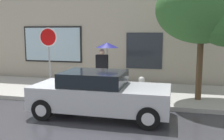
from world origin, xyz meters
The scene contains 8 objects.
ground_plane centered at (0.00, 0.00, 0.00)m, with size 60.00×60.00×0.00m, color #333338.
sidewalk centered at (0.00, 3.00, 0.07)m, with size 20.00×4.00×0.15m, color #A3A099.
building_facade centered at (-0.02, 5.50, 3.48)m, with size 20.00×0.67×7.00m.
parked_car centered at (1.20, 0.01, 0.70)m, with size 4.25×1.83×1.40m.
fire_hydrant centered at (2.27, 1.94, 0.55)m, with size 0.30×0.44×0.82m.
pedestrian_with_umbrella centered at (0.54, 3.07, 1.75)m, with size 0.97×0.97×2.04m.
street_tree centered at (4.48, 2.15, 3.34)m, with size 3.28×2.79×4.51m.
stop_sign centered at (-1.45, 1.83, 2.02)m, with size 0.76×0.10×2.65m.
Camera 1 is at (3.44, -7.41, 2.60)m, focal length 40.78 mm.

